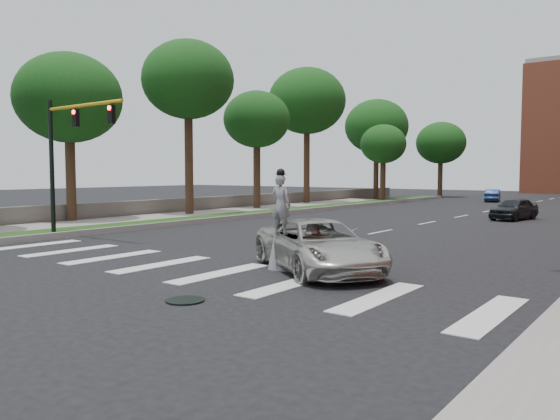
% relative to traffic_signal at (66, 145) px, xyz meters
% --- Properties ---
extents(ground_plane, '(160.00, 160.00, 0.00)m').
position_rel_traffic_signal_xyz_m(ground_plane, '(9.78, -3.00, -4.15)').
color(ground_plane, black).
rests_on(ground_plane, ground).
extents(grass_median, '(2.00, 60.00, 0.25)m').
position_rel_traffic_signal_xyz_m(grass_median, '(-1.72, 17.00, -4.03)').
color(grass_median, '#193E11').
rests_on(grass_median, ground).
extents(median_curb, '(0.20, 60.00, 0.28)m').
position_rel_traffic_signal_xyz_m(median_curb, '(-0.67, 17.00, -4.01)').
color(median_curb, gray).
rests_on(median_curb, ground).
extents(sidewalk_left, '(4.00, 60.00, 0.18)m').
position_rel_traffic_signal_xyz_m(sidewalk_left, '(-4.72, 7.00, -4.06)').
color(sidewalk_left, gray).
rests_on(sidewalk_left, ground).
extents(stone_wall, '(0.50, 56.00, 1.10)m').
position_rel_traffic_signal_xyz_m(stone_wall, '(-7.22, 19.00, -3.60)').
color(stone_wall, '#5F5951').
rests_on(stone_wall, ground).
extents(manhole, '(0.90, 0.90, 0.04)m').
position_rel_traffic_signal_xyz_m(manhole, '(12.78, -5.00, -4.13)').
color(manhole, black).
rests_on(manhole, ground).
extents(traffic_signal, '(5.30, 0.23, 6.20)m').
position_rel_traffic_signal_xyz_m(traffic_signal, '(0.00, 0.00, 0.00)').
color(traffic_signal, black).
rests_on(traffic_signal, ground).
extents(stilt_performer, '(0.84, 0.55, 3.09)m').
position_rel_traffic_signal_xyz_m(stilt_performer, '(12.09, -0.39, -2.90)').
color(stilt_performer, '#372316').
rests_on(stilt_performer, ground).
extents(suv_crossing, '(6.06, 5.28, 1.55)m').
position_rel_traffic_signal_xyz_m(suv_crossing, '(13.17, 0.08, -3.37)').
color(suv_crossing, '#BAB7B0').
rests_on(suv_crossing, ground).
extents(car_near, '(2.39, 4.31, 1.39)m').
position_rel_traffic_signal_xyz_m(car_near, '(13.30, 22.29, -3.46)').
color(car_near, black).
rests_on(car_near, ground).
extents(car_mid, '(2.11, 3.99, 1.25)m').
position_rel_traffic_signal_xyz_m(car_mid, '(6.20, 42.95, -3.53)').
color(car_mid, navy).
rests_on(car_mid, ground).
extents(tree_1, '(6.04, 6.04, 9.79)m').
position_rel_traffic_signal_xyz_m(tree_1, '(-6.65, 4.34, 3.03)').
color(tree_1, '#372316').
rests_on(tree_1, ground).
extents(tree_2, '(6.12, 6.12, 11.70)m').
position_rel_traffic_signal_xyz_m(tree_2, '(-4.89, 12.00, 4.89)').
color(tree_2, '#372316').
rests_on(tree_2, ground).
extents(tree_3, '(5.22, 5.22, 9.31)m').
position_rel_traffic_signal_xyz_m(tree_3, '(-5.26, 19.61, 2.88)').
color(tree_3, '#372316').
rests_on(tree_3, ground).
extents(tree_4, '(7.05, 7.05, 12.42)m').
position_rel_traffic_signal_xyz_m(tree_4, '(-6.09, 27.81, 5.23)').
color(tree_4, '#372316').
rests_on(tree_4, ground).
extents(tree_5, '(6.88, 6.88, 10.85)m').
position_rel_traffic_signal_xyz_m(tree_5, '(-5.46, 40.36, 3.74)').
color(tree_5, '#372316').
rests_on(tree_5, ground).
extents(tree_6, '(4.53, 4.53, 7.67)m').
position_rel_traffic_signal_xyz_m(tree_6, '(-2.39, 35.81, 1.54)').
color(tree_6, '#372316').
rests_on(tree_6, ground).
extents(tree_7, '(5.78, 5.78, 8.86)m').
position_rel_traffic_signal_xyz_m(tree_7, '(-1.63, 49.33, 2.22)').
color(tree_7, '#372316').
rests_on(tree_7, ground).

